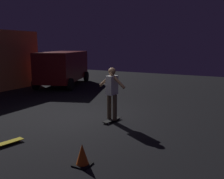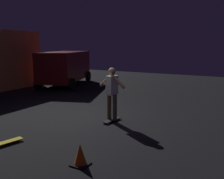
{
  "view_description": "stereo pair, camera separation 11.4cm",
  "coord_description": "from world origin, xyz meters",
  "px_view_note": "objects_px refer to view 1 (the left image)",
  "views": [
    {
      "loc": [
        -6.62,
        -4.54,
        2.42
      ],
      "look_at": [
        0.09,
        -0.96,
        1.05
      ],
      "focal_mm": 39.42,
      "sensor_mm": 36.0,
      "label": 1
    },
    {
      "loc": [
        -6.57,
        -4.64,
        2.42
      ],
      "look_at": [
        0.09,
        -0.96,
        1.05
      ],
      "focal_mm": 39.42,
      "sensor_mm": 36.0,
      "label": 2
    }
  ],
  "objects_px": {
    "traffic_cone": "(82,156)",
    "skateboard_ridden": "(112,120)",
    "parked_van": "(63,66)",
    "skateboard_spare": "(7,143)",
    "skater": "(112,90)"
  },
  "relations": [
    {
      "from": "skateboard_ridden",
      "to": "skateboard_spare",
      "type": "distance_m",
      "value": 3.19
    },
    {
      "from": "traffic_cone",
      "to": "parked_van",
      "type": "bearing_deg",
      "value": 41.02
    },
    {
      "from": "parked_van",
      "to": "skater",
      "type": "relative_size",
      "value": 2.98
    },
    {
      "from": "skateboard_spare",
      "to": "traffic_cone",
      "type": "xyz_separation_m",
      "value": [
        0.01,
        -2.24,
        0.16
      ]
    },
    {
      "from": "parked_van",
      "to": "skateboard_ridden",
      "type": "xyz_separation_m",
      "value": [
        -5.16,
        -6.14,
        -1.11
      ]
    },
    {
      "from": "skateboard_spare",
      "to": "skater",
      "type": "distance_m",
      "value": 3.34
    },
    {
      "from": "skateboard_spare",
      "to": "skater",
      "type": "height_order",
      "value": "skater"
    },
    {
      "from": "traffic_cone",
      "to": "skateboard_ridden",
      "type": "bearing_deg",
      "value": 16.38
    },
    {
      "from": "skater",
      "to": "traffic_cone",
      "type": "height_order",
      "value": "skater"
    },
    {
      "from": "skateboard_ridden",
      "to": "skateboard_spare",
      "type": "relative_size",
      "value": 1.0
    },
    {
      "from": "skateboard_ridden",
      "to": "traffic_cone",
      "type": "distance_m",
      "value": 2.99
    },
    {
      "from": "skateboard_ridden",
      "to": "skateboard_spare",
      "type": "xyz_separation_m",
      "value": [
        -2.88,
        1.39,
        0.0
      ]
    },
    {
      "from": "parked_van",
      "to": "skateboard_spare",
      "type": "bearing_deg",
      "value": -149.43
    },
    {
      "from": "skater",
      "to": "skateboard_spare",
      "type": "bearing_deg",
      "value": 154.15
    },
    {
      "from": "skateboard_spare",
      "to": "parked_van",
      "type": "bearing_deg",
      "value": 30.57
    }
  ]
}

